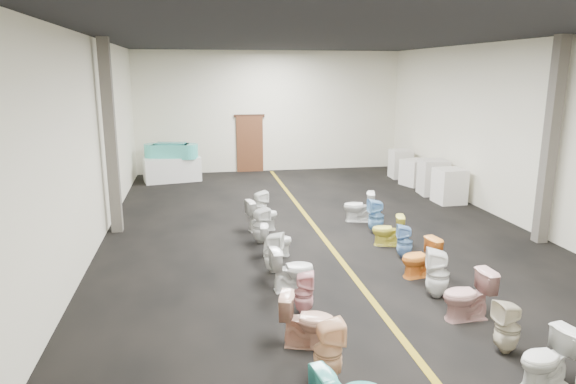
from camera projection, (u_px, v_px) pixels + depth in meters
name	position (u px, v px, depth m)	size (l,w,h in m)	color
floor	(319.00, 233.00, 12.23)	(16.00, 16.00, 0.00)	black
ceiling	(322.00, 36.00, 11.19)	(16.00, 16.00, 0.00)	black
wall_back	(270.00, 112.00, 19.37)	(10.00, 10.00, 0.00)	silver
wall_front	(562.00, 268.00, 4.05)	(10.00, 10.00, 0.00)	silver
wall_left	(91.00, 144.00, 10.84)	(16.00, 16.00, 0.00)	silver
wall_right	(519.00, 134.00, 12.57)	(16.00, 16.00, 0.00)	silver
aisle_stripe	(319.00, 233.00, 12.23)	(0.12, 15.60, 0.01)	olive
back_door	(250.00, 144.00, 19.45)	(1.00, 0.10, 2.10)	#562D19
door_frame	(249.00, 116.00, 19.21)	(1.15, 0.08, 0.10)	#331C11
column_left	(111.00, 138.00, 11.85)	(0.25, 0.25, 4.50)	#59544C
column_right	(550.00, 143.00, 11.09)	(0.25, 0.25, 4.50)	#59544C
display_table	(172.00, 169.00, 17.89)	(1.89, 0.94, 0.84)	white
bathtub	(171.00, 151.00, 17.74)	(1.84, 0.90, 0.55)	#44C4B8
appliance_crate_a	(449.00, 186.00, 14.90)	(0.78, 0.78, 1.01)	silver
appliance_crate_b	(433.00, 177.00, 15.92)	(0.79, 0.79, 1.09)	silver
appliance_crate_c	(415.00, 173.00, 17.22)	(0.76, 0.76, 0.86)	silver
appliance_crate_d	(401.00, 164.00, 18.42)	(0.71, 0.71, 1.01)	silver
toilet_left_1	(328.00, 350.00, 6.33)	(0.36, 0.37, 0.80)	#F6BD8C
toilet_left_2	(307.00, 320.00, 7.13)	(0.43, 0.76, 0.77)	tan
toilet_left_3	(304.00, 293.00, 8.10)	(0.31, 0.32, 0.70)	pink
toilet_left_4	(292.00, 269.00, 8.96)	(0.43, 0.76, 0.78)	white
toilet_left_5	(274.00, 253.00, 9.74)	(0.36, 0.36, 0.79)	white
toilet_left_6	(276.00, 240.00, 10.67)	(0.37, 0.65, 0.66)	white
toilet_left_7	(260.00, 226.00, 11.44)	(0.36, 0.37, 0.80)	silver
toilet_left_8	(262.00, 215.00, 12.32)	(0.43, 0.75, 0.77)	silver
toilet_left_9	(260.00, 206.00, 13.13)	(0.35, 0.36, 0.78)	white
toilet_right_1	(547.00, 359.00, 6.21)	(0.41, 0.72, 0.73)	white
toilet_right_2	(507.00, 327.00, 6.96)	(0.34, 0.34, 0.75)	beige
toilet_right_3	(468.00, 295.00, 7.89)	(0.44, 0.78, 0.79)	#D09996
toilet_right_4	(438.00, 273.00, 8.66)	(0.39, 0.39, 0.86)	white
toilet_right_5	(420.00, 258.00, 9.54)	(0.41, 0.72, 0.74)	orange
toilet_right_6	(405.00, 242.00, 10.49)	(0.32, 0.33, 0.71)	#70A1D7
toilet_right_7	(388.00, 230.00, 11.27)	(0.39, 0.68, 0.70)	#EEDF47
toilet_right_8	(376.00, 216.00, 12.13)	(0.37, 0.38, 0.82)	#74ADE2
toilet_right_9	(359.00, 207.00, 13.07)	(0.44, 0.77, 0.78)	white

